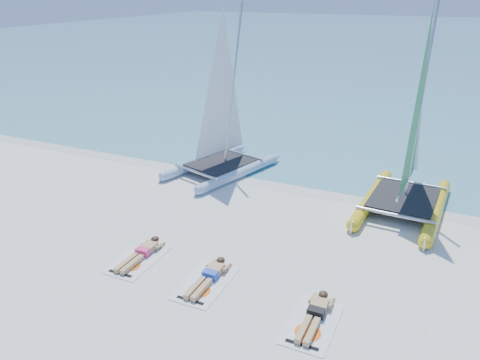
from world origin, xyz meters
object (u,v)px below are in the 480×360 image
(catamaran_yellow, at_px, (414,141))
(towel_c, at_px, (313,323))
(towel_b, at_px, (206,283))
(sunbather_b, at_px, (209,275))
(sunbather_a, at_px, (142,252))
(towel_a, at_px, (138,259))
(sunbather_c, at_px, (315,313))
(catamaran_blue, at_px, (222,124))

(catamaran_yellow, height_order, towel_c, catamaran_yellow)
(towel_b, xyz_separation_m, sunbather_b, (0.00, 0.19, 0.11))
(towel_c, bearing_deg, sunbather_a, 171.79)
(sunbather_a, bearing_deg, towel_c, -8.21)
(catamaran_yellow, xyz_separation_m, sunbather_b, (-3.85, -6.62, -2.05))
(towel_a, height_order, sunbather_c, sunbather_c)
(catamaran_blue, relative_size, sunbather_b, 3.74)
(catamaran_blue, xyz_separation_m, towel_c, (5.80, -7.22, -1.92))
(catamaran_blue, bearing_deg, towel_c, -34.64)
(towel_b, xyz_separation_m, towel_c, (2.78, -0.31, 0.00))
(sunbather_b, xyz_separation_m, towel_c, (2.78, -0.51, -0.11))
(towel_a, bearing_deg, towel_c, -6.02)
(towel_a, distance_m, towel_b, 2.16)
(towel_b, distance_m, towel_c, 2.80)
(catamaran_blue, height_order, catamaran_yellow, catamaran_yellow)
(catamaran_blue, distance_m, sunbather_a, 6.81)
(sunbather_a, height_order, sunbather_b, same)
(sunbather_b, height_order, sunbather_c, same)
(towel_b, bearing_deg, sunbather_b, 90.00)
(sunbather_a, bearing_deg, towel_b, -10.45)
(towel_b, relative_size, sunbather_c, 1.07)
(sunbather_a, relative_size, towel_c, 0.93)
(sunbather_a, distance_m, sunbather_c, 4.96)
(sunbather_c, bearing_deg, sunbather_a, 173.98)
(sunbather_a, bearing_deg, catamaran_yellow, 46.90)
(catamaran_yellow, relative_size, sunbather_b, 3.99)
(catamaran_blue, bearing_deg, sunbather_a, -65.84)
(towel_c, bearing_deg, catamaran_yellow, 81.45)
(catamaran_blue, distance_m, towel_b, 7.77)
(towel_c, bearing_deg, catamaran_blue, 128.79)
(towel_a, bearing_deg, catamaran_blue, 97.37)
(catamaran_yellow, bearing_deg, towel_c, -95.13)
(catamaran_blue, bearing_deg, towel_b, -49.79)
(towel_b, bearing_deg, towel_c, -6.46)
(towel_a, relative_size, towel_c, 1.00)
(sunbather_b, height_order, towel_c, sunbather_b)
(sunbather_b, distance_m, sunbather_c, 2.80)
(sunbather_a, bearing_deg, sunbather_c, -6.02)
(catamaran_yellow, height_order, sunbather_c, catamaran_yellow)
(sunbather_a, distance_m, sunbather_b, 2.16)
(sunbather_b, bearing_deg, towel_b, -90.00)
(catamaran_yellow, relative_size, towel_c, 3.73)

